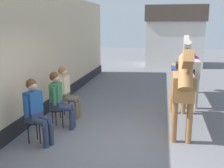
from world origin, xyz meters
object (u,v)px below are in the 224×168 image
(saddled_horse_near, at_px, (182,81))
(saddled_horse_far, at_px, (189,65))
(seated_visitor_middle, at_px, (59,97))
(seated_visitor_far, at_px, (66,89))
(seated_visitor_near, at_px, (36,108))

(saddled_horse_near, xyz_separation_m, saddled_horse_far, (0.39, 2.72, 0.00))
(seated_visitor_middle, relative_size, seated_visitor_far, 1.00)
(seated_visitor_middle, bearing_deg, seated_visitor_near, -99.87)
(seated_visitor_near, relative_size, seated_visitor_middle, 1.00)
(seated_visitor_near, relative_size, saddled_horse_far, 0.46)
(seated_visitor_far, bearing_deg, seated_visitor_middle, -82.35)
(seated_visitor_near, xyz_separation_m, saddled_horse_far, (3.40, 4.17, 0.38))
(seated_visitor_far, relative_size, saddled_horse_far, 0.46)
(seated_visitor_middle, bearing_deg, saddled_horse_near, 11.25)
(seated_visitor_near, xyz_separation_m, seated_visitor_far, (0.05, 1.65, 0.00))
(seated_visitor_far, bearing_deg, saddled_horse_far, 36.95)
(seated_visitor_far, height_order, saddled_horse_far, saddled_horse_far)
(seated_visitor_middle, bearing_deg, saddled_horse_far, 45.36)
(seated_visitor_middle, height_order, seated_visitor_far, same)
(saddled_horse_near, relative_size, saddled_horse_far, 1.00)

